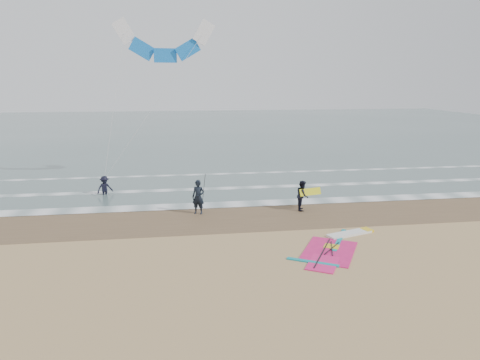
{
  "coord_description": "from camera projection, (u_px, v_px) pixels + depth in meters",
  "views": [
    {
      "loc": [
        -3.1,
        -15.22,
        6.95
      ],
      "look_at": [
        -0.2,
        5.0,
        2.2
      ],
      "focal_mm": 32.0,
      "sensor_mm": 36.0,
      "label": 1
    }
  ],
  "objects": [
    {
      "name": "person_standing",
      "position": [
        198.0,
        197.0,
        22.69
      ],
      "size": [
        0.79,
        0.66,
        1.85
      ],
      "primitive_type": "imported",
      "rotation": [
        0.0,
        0.0,
        -0.39
      ],
      "color": "black",
      "rests_on": "ground"
    },
    {
      "name": "ground",
      "position": [
        263.0,
        263.0,
        16.68
      ],
      "size": [
        120.0,
        120.0,
        0.0
      ],
      "primitive_type": "plane",
      "color": "tan",
      "rests_on": "ground"
    },
    {
      "name": "wet_sand_band",
      "position": [
        241.0,
        216.0,
        22.46
      ],
      "size": [
        120.0,
        5.0,
        0.01
      ],
      "primitive_type": "cube",
      "color": "brown",
      "rests_on": "ground"
    },
    {
      "name": "foam_waterline",
      "position": [
        231.0,
        194.0,
        26.74
      ],
      "size": [
        120.0,
        9.15,
        0.02
      ],
      "color": "white",
      "rests_on": "ground"
    },
    {
      "name": "surf_kite",
      "position": [
        165.0,
        44.0,
        28.25
      ],
      "size": [
        7.33,
        3.47,
        9.98
      ],
      "color": "white",
      "rests_on": "ground"
    },
    {
      "name": "held_pole",
      "position": [
        204.0,
        189.0,
        22.64
      ],
      "size": [
        0.17,
        0.86,
        1.82
      ],
      "color": "black",
      "rests_on": "ground"
    },
    {
      "name": "sea_water",
      "position": [
        200.0,
        129.0,
        62.96
      ],
      "size": [
        120.0,
        80.0,
        0.02
      ],
      "primitive_type": "cube",
      "color": "#47605E",
      "rests_on": "ground"
    },
    {
      "name": "carried_kiteboard",
      "position": [
        310.0,
        192.0,
        23.3
      ],
      "size": [
        1.3,
        0.51,
        0.39
      ],
      "color": "yellow",
      "rests_on": "ground"
    },
    {
      "name": "person_walking",
      "position": [
        302.0,
        195.0,
        23.39
      ],
      "size": [
        0.81,
        0.94,
        1.66
      ],
      "primitive_type": "imported",
      "rotation": [
        0.0,
        0.0,
        1.31
      ],
      "color": "black",
      "rests_on": "ground"
    },
    {
      "name": "person_wading",
      "position": [
        104.0,
        183.0,
        26.48
      ],
      "size": [
        1.16,
        1.03,
        1.56
      ],
      "primitive_type": "imported",
      "rotation": [
        0.0,
        0.0,
        0.57
      ],
      "color": "black",
      "rests_on": "ground"
    },
    {
      "name": "windsurf_rig",
      "position": [
        336.0,
        246.0,
        18.33
      ],
      "size": [
        4.85,
        4.59,
        0.12
      ],
      "color": "white",
      "rests_on": "ground"
    }
  ]
}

